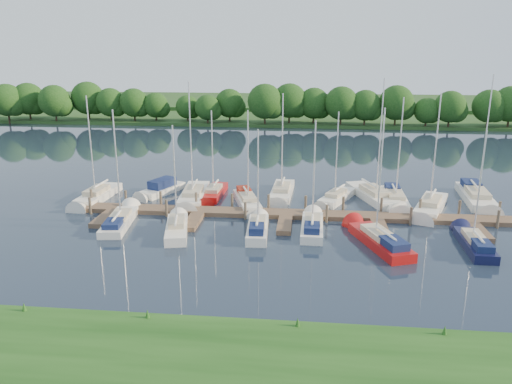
# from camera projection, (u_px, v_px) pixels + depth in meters

# --- Properties ---
(ground) EXTENTS (260.00, 260.00, 0.00)m
(ground) POSITION_uv_depth(u_px,v_px,m) (281.00, 250.00, 37.85)
(ground) COLOR #1A2334
(ground) RESTS_ON ground
(near_bank) EXTENTS (90.00, 10.00, 0.50)m
(near_bank) POSITION_uv_depth(u_px,v_px,m) (262.00, 382.00, 22.49)
(near_bank) COLOR #174213
(near_bank) RESTS_ON ground
(dock) EXTENTS (40.00, 6.00, 0.40)m
(dock) POSITION_uv_depth(u_px,v_px,m) (286.00, 216.00, 44.77)
(dock) COLOR #4E392C
(dock) RESTS_ON ground
(mooring_pilings) EXTENTS (38.24, 2.84, 2.00)m
(mooring_pilings) POSITION_uv_depth(u_px,v_px,m) (287.00, 208.00, 45.74)
(mooring_pilings) COLOR #473D33
(mooring_pilings) RESTS_ON ground
(far_shore) EXTENTS (180.00, 30.00, 0.60)m
(far_shore) POSITION_uv_depth(u_px,v_px,m) (300.00, 116.00, 109.42)
(far_shore) COLOR #22471B
(far_shore) RESTS_ON ground
(distant_hill) EXTENTS (220.00, 40.00, 1.40)m
(distant_hill) POSITION_uv_depth(u_px,v_px,m) (302.00, 103.00, 133.19)
(distant_hill) COLOR #305424
(distant_hill) RESTS_ON ground
(treeline) EXTENTS (146.07, 9.95, 8.30)m
(treeline) POSITION_uv_depth(u_px,v_px,m) (304.00, 105.00, 96.07)
(treeline) COLOR #38281C
(treeline) RESTS_ON ground
(sailboat_n_0) EXTENTS (2.36, 8.45, 10.88)m
(sailboat_n_0) POSITION_uv_depth(u_px,v_px,m) (97.00, 197.00, 50.27)
(sailboat_n_0) COLOR white
(sailboat_n_0) RESTS_ON ground
(motorboat) EXTENTS (3.89, 6.38, 1.95)m
(motorboat) POSITION_uv_depth(u_px,v_px,m) (161.00, 190.00, 52.32)
(motorboat) COLOR white
(motorboat) RESTS_ON ground
(sailboat_n_2) EXTENTS (2.95, 9.72, 12.18)m
(sailboat_n_2) POSITION_uv_depth(u_px,v_px,m) (193.00, 197.00, 50.36)
(sailboat_n_2) COLOR white
(sailboat_n_2) RESTS_ON ground
(sailboat_n_3) EXTENTS (1.86, 7.17, 9.25)m
(sailboat_n_3) POSITION_uv_depth(u_px,v_px,m) (214.00, 194.00, 51.37)
(sailboat_n_3) COLOR #A9100F
(sailboat_n_3) RESTS_ON ground
(sailboat_n_4) EXTENTS (3.57, 7.53, 9.70)m
(sailboat_n_4) POSITION_uv_depth(u_px,v_px,m) (247.00, 202.00, 48.53)
(sailboat_n_4) COLOR white
(sailboat_n_4) RESTS_ON ground
(sailboat_n_5) EXTENTS (2.32, 8.58, 10.93)m
(sailboat_n_5) POSITION_uv_depth(u_px,v_px,m) (282.00, 193.00, 51.60)
(sailboat_n_5) COLOR white
(sailboat_n_5) RESTS_ON ground
(sailboat_n_6) EXTENTS (4.19, 7.08, 9.34)m
(sailboat_n_6) POSITION_uv_depth(u_px,v_px,m) (336.00, 199.00, 49.75)
(sailboat_n_6) COLOR white
(sailboat_n_6) RESTS_ON ground
(sailboat_n_7) EXTENTS (4.98, 9.85, 12.54)m
(sailboat_n_7) POSITION_uv_depth(u_px,v_px,m) (375.00, 197.00, 50.15)
(sailboat_n_7) COLOR white
(sailboat_n_7) RESTS_ON ground
(sailboat_n_8) EXTENTS (2.21, 8.47, 10.74)m
(sailboat_n_8) POSITION_uv_depth(u_px,v_px,m) (395.00, 199.00, 49.37)
(sailboat_n_8) COLOR white
(sailboat_n_8) RESTS_ON ground
(sailboat_n_9) EXTENTS (4.69, 8.79, 11.39)m
(sailboat_n_9) POSITION_uv_depth(u_px,v_px,m) (430.00, 208.00, 46.85)
(sailboat_n_9) COLOR white
(sailboat_n_9) RESTS_ON ground
(sailboat_n_10) EXTENTS (3.14, 10.27, 12.94)m
(sailboat_n_10) POSITION_uv_depth(u_px,v_px,m) (476.00, 198.00, 49.69)
(sailboat_n_10) COLOR white
(sailboat_n_10) RESTS_ON ground
(sailboat_s_0) EXTENTS (2.75, 8.18, 10.21)m
(sailboat_s_0) POSITION_uv_depth(u_px,v_px,m) (120.00, 221.00, 43.34)
(sailboat_s_0) COLOR white
(sailboat_s_0) RESTS_ON ground
(sailboat_s_1) EXTENTS (2.93, 7.18, 9.38)m
(sailboat_s_1) POSITION_uv_depth(u_px,v_px,m) (177.00, 229.00, 41.36)
(sailboat_s_1) COLOR white
(sailboat_s_1) RESTS_ON ground
(sailboat_s_2) EXTENTS (1.92, 6.87, 9.08)m
(sailboat_s_2) POSITION_uv_depth(u_px,v_px,m) (258.00, 230.00, 41.09)
(sailboat_s_2) COLOR white
(sailboat_s_2) RESTS_ON ground
(sailboat_s_3) EXTENTS (1.90, 7.41, 9.61)m
(sailboat_s_3) POSITION_uv_depth(u_px,v_px,m) (312.00, 227.00, 41.75)
(sailboat_s_3) COLOR white
(sailboat_s_3) RESTS_ON ground
(sailboat_s_4) EXTENTS (4.44, 8.53, 10.99)m
(sailboat_s_4) POSITION_uv_depth(u_px,v_px,m) (378.00, 241.00, 38.76)
(sailboat_s_4) COLOR #A9100F
(sailboat_s_4) RESTS_ON ground
(sailboat_s_5) EXTENTS (1.88, 7.28, 9.41)m
(sailboat_s_5) POSITION_uv_depth(u_px,v_px,m) (474.00, 244.00, 38.20)
(sailboat_s_5) COLOR #101337
(sailboat_s_5) RESTS_ON ground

